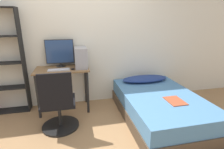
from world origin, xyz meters
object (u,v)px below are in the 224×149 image
Objects in this scene: monitor at (60,52)px; bed at (159,106)px; pc_tower at (81,57)px; office_chair at (59,108)px; keyboard at (59,70)px.

bed is at bearing -27.28° from monitor.
pc_tower is (0.36, -0.13, -0.08)m from monitor.
office_chair reaches higher than keyboard.
pc_tower reaches higher than keyboard.
bed is 1.96m from monitor.
bed is at bearing -0.88° from office_chair.
monitor reaches higher than pc_tower.
pc_tower is at bearing -19.94° from monitor.
office_chair is 1.61m from bed.
office_chair is 1.90× the size of monitor.
keyboard is 0.84× the size of pc_tower.
pc_tower is at bearing 150.73° from bed.
pc_tower is at bearing 20.21° from keyboard.
pc_tower is (0.38, 0.14, 0.17)m from keyboard.
keyboard is 0.43m from pc_tower.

